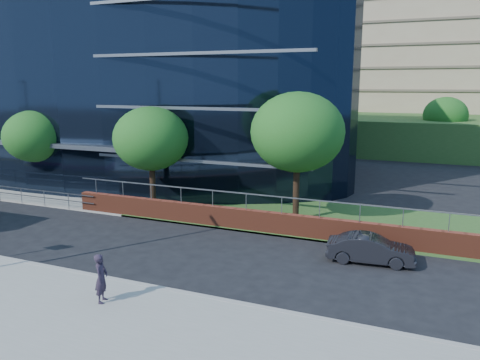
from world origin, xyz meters
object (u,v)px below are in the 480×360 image
at_px(tree_far_b, 35,136).
at_px(tree_dist_e, 445,115).
at_px(pedestrian, 101,278).
at_px(parked_car, 371,249).
at_px(tree_far_d, 298,132).
at_px(tree_far_c, 151,139).

relative_size(tree_far_b, tree_dist_e, 0.93).
xyz_separation_m(tree_dist_e, pedestrian, (-11.50, -42.81, -3.49)).
distance_m(parked_car, pedestrian, 11.55).
relative_size(tree_far_b, tree_far_d, 0.81).
bearing_deg(tree_far_d, pedestrian, -105.30).
height_order(tree_far_b, parked_car, tree_far_b).
relative_size(tree_far_d, pedestrian, 4.14).
height_order(tree_far_c, tree_dist_e, same).
bearing_deg(parked_car, pedestrian, 127.96).
bearing_deg(tree_far_c, tree_far_b, 177.14).
xyz_separation_m(tree_far_c, parked_car, (13.84, -3.83, -3.91)).
bearing_deg(tree_far_d, tree_dist_e, 75.07).
distance_m(tree_dist_e, parked_car, 35.19).
bearing_deg(tree_far_b, tree_far_d, 1.51).
distance_m(tree_far_b, parked_car, 24.49).
bearing_deg(tree_far_b, tree_dist_e, 48.48).
bearing_deg(tree_far_c, parked_car, -15.48).
relative_size(parked_car, pedestrian, 2.13).
xyz_separation_m(tree_far_d, pedestrian, (-3.50, -12.81, -4.14)).
distance_m(tree_dist_e, pedestrian, 44.46).
distance_m(tree_far_c, pedestrian, 13.48).
distance_m(tree_far_b, tree_far_c, 10.02).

